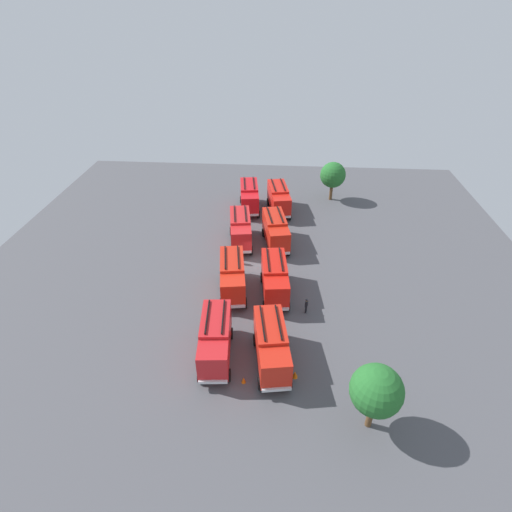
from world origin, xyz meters
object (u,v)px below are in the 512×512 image
(fire_truck_0, at_px, (249,196))
(traffic_cone_0, at_px, (295,374))
(firefighter_1, at_px, (306,305))
(fire_truck_5, at_px, (276,230))
(fire_truck_4, at_px, (279,198))
(traffic_cone_1, at_px, (244,380))
(fire_truck_6, at_px, (275,278))
(firefighter_0, at_px, (237,257))
(traffic_cone_2, at_px, (268,325))
(tree_1, at_px, (376,391))
(fire_truck_3, at_px, (215,339))
(fire_truck_7, at_px, (271,345))
(fire_truck_1, at_px, (240,229))
(fire_truck_2, at_px, (232,275))
(tree_0, at_px, (333,175))

(fire_truck_0, xyz_separation_m, traffic_cone_0, (30.88, 6.53, -1.80))
(firefighter_1, bearing_deg, fire_truck_5, -59.42)
(fire_truck_4, bearing_deg, traffic_cone_1, -14.07)
(fire_truck_4, distance_m, fire_truck_6, 19.45)
(firefighter_0, relative_size, traffic_cone_0, 2.38)
(traffic_cone_2, bearing_deg, tree_1, 39.13)
(traffic_cone_1, distance_m, traffic_cone_2, 6.86)
(fire_truck_3, bearing_deg, firefighter_0, 174.19)
(fire_truck_4, distance_m, traffic_cone_1, 31.54)
(firefighter_0, relative_size, tree_1, 0.28)
(traffic_cone_0, distance_m, traffic_cone_1, 4.37)
(fire_truck_0, height_order, fire_truck_5, same)
(fire_truck_7, bearing_deg, traffic_cone_1, -52.64)
(fire_truck_1, height_order, fire_truck_2, same)
(fire_truck_0, relative_size, fire_truck_1, 1.00)
(tree_0, relative_size, traffic_cone_0, 8.53)
(fire_truck_2, bearing_deg, fire_truck_0, 171.55)
(fire_truck_2, xyz_separation_m, fire_truck_3, (9.32, -0.35, 0.00))
(firefighter_0, distance_m, traffic_cone_1, 17.64)
(fire_truck_7, distance_m, firefighter_0, 15.89)
(traffic_cone_0, xyz_separation_m, traffic_cone_2, (-5.78, -2.56, -0.02))
(fire_truck_1, xyz_separation_m, fire_truck_4, (-9.36, 4.64, 0.00))
(fire_truck_5, xyz_separation_m, traffic_cone_2, (15.42, -0.21, -1.83))
(firefighter_1, xyz_separation_m, traffic_cone_0, (8.33, -1.19, -0.57))
(fire_truck_0, bearing_deg, fire_truck_2, -7.22)
(fire_truck_0, xyz_separation_m, tree_0, (-4.40, 12.38, 1.88))
(fire_truck_2, relative_size, traffic_cone_0, 10.63)
(fire_truck_7, bearing_deg, fire_truck_1, -175.58)
(fire_truck_3, relative_size, tree_0, 1.23)
(tree_0, bearing_deg, firefighter_1, -9.82)
(firefighter_0, height_order, traffic_cone_2, firefighter_0)
(firefighter_0, xyz_separation_m, traffic_cone_1, (17.46, 2.45, -0.65))
(fire_truck_6, distance_m, tree_0, 25.52)
(firefighter_0, bearing_deg, tree_0, 65.81)
(firefighter_1, distance_m, tree_0, 27.53)
(firefighter_1, bearing_deg, fire_truck_7, 79.77)
(tree_1, bearing_deg, fire_truck_2, -141.58)
(fire_truck_6, bearing_deg, traffic_cone_1, -16.37)
(fire_truck_2, distance_m, tree_0, 27.21)
(tree_0, distance_m, traffic_cone_2, 30.90)
(fire_truck_2, distance_m, traffic_cone_2, 7.00)
(fire_truck_5, distance_m, traffic_cone_2, 15.53)
(fire_truck_0, distance_m, firefighter_0, 14.33)
(traffic_cone_2, bearing_deg, firefighter_1, 124.21)
(fire_truck_6, xyz_separation_m, tree_0, (-24.17, 7.98, 1.88))
(tree_0, bearing_deg, traffic_cone_1, -15.67)
(firefighter_0, bearing_deg, fire_truck_5, 56.14)
(fire_truck_1, bearing_deg, tree_0, 130.12)
(fire_truck_5, height_order, fire_truck_6, same)
(firefighter_0, distance_m, traffic_cone_0, 17.93)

